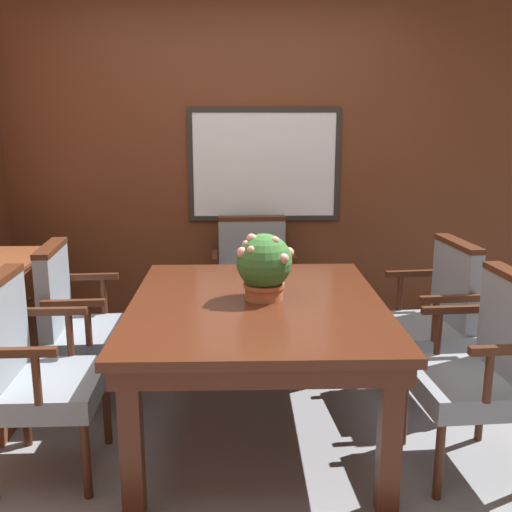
% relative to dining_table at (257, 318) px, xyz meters
% --- Properties ---
extents(ground_plane, '(14.00, 14.00, 0.00)m').
position_rel_dining_table_xyz_m(ground_plane, '(-0.12, -0.24, -0.65)').
color(ground_plane, gray).
extents(wall_back, '(7.20, 0.08, 2.45)m').
position_rel_dining_table_xyz_m(wall_back, '(-0.12, 1.48, 0.58)').
color(wall_back, '#5B2D19').
rests_on(wall_back, ground_plane).
extents(dining_table, '(1.29, 1.56, 0.74)m').
position_rel_dining_table_xyz_m(dining_table, '(0.00, 0.00, 0.00)').
color(dining_table, '#4C2314').
rests_on(dining_table, ground_plane).
extents(chair_left_near, '(0.48, 0.58, 0.96)m').
position_rel_dining_table_xyz_m(chair_left_near, '(-1.05, -0.33, -0.11)').
color(chair_left_near, '#472314').
rests_on(chair_left_near, ground_plane).
extents(chair_left_far, '(0.51, 0.59, 0.96)m').
position_rel_dining_table_xyz_m(chair_left_far, '(-1.01, 0.33, -0.11)').
color(chair_left_far, '#472314').
rests_on(chair_left_far, ground_plane).
extents(chair_right_far, '(0.52, 0.60, 0.96)m').
position_rel_dining_table_xyz_m(chair_right_far, '(1.05, 0.37, -0.11)').
color(chair_right_far, '#472314').
rests_on(chair_right_far, ground_plane).
extents(chair_head_far, '(0.59, 0.49, 0.96)m').
position_rel_dining_table_xyz_m(chair_head_far, '(0.01, 1.18, -0.11)').
color(chair_head_far, '#472314').
rests_on(chair_head_far, ground_plane).
extents(chair_right_near, '(0.51, 0.60, 0.96)m').
position_rel_dining_table_xyz_m(chair_right_near, '(1.05, -0.35, -0.11)').
color(chair_right_near, '#472314').
rests_on(chair_right_near, ground_plane).
extents(potted_plant, '(0.30, 0.29, 0.34)m').
position_rel_dining_table_xyz_m(potted_plant, '(0.04, 0.03, 0.27)').
color(potted_plant, '#B2603D').
rests_on(potted_plant, dining_table).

